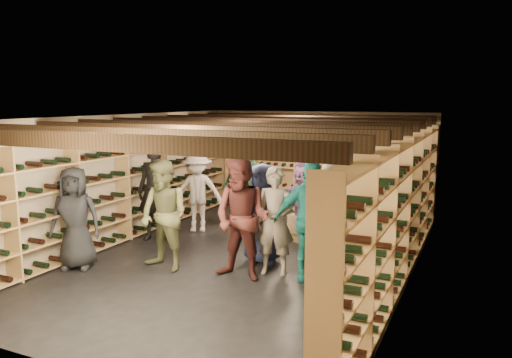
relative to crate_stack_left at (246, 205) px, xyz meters
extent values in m
plane|color=black|center=(0.99, -2.09, -0.42)|extent=(8.00, 8.00, 0.00)
cube|color=tan|center=(0.99, 1.91, 0.78)|extent=(5.50, 0.02, 2.40)
cube|color=tan|center=(0.99, -6.09, 0.78)|extent=(5.50, 0.02, 2.40)
cube|color=tan|center=(-1.76, -2.09, 0.78)|extent=(0.02, 8.00, 2.40)
cube|color=tan|center=(3.74, -2.09, 0.78)|extent=(0.02, 8.00, 2.40)
cube|color=beige|center=(0.99, -2.09, 1.98)|extent=(5.50, 8.00, 0.01)
cube|color=black|center=(0.99, -5.59, 1.83)|extent=(5.40, 0.12, 0.18)
cube|color=black|center=(0.99, -4.71, 1.83)|extent=(5.40, 0.12, 0.18)
cube|color=black|center=(0.99, -3.84, 1.83)|extent=(5.40, 0.12, 0.18)
cube|color=black|center=(0.99, -2.96, 1.83)|extent=(5.40, 0.12, 0.18)
cube|color=black|center=(0.99, -2.09, 1.83)|extent=(5.40, 0.12, 0.18)
cube|color=black|center=(0.99, -1.21, 1.83)|extent=(5.40, 0.12, 0.18)
cube|color=black|center=(0.99, -0.34, 1.83)|extent=(5.40, 0.12, 0.18)
cube|color=black|center=(0.99, 0.54, 1.83)|extent=(5.40, 0.12, 0.18)
cube|color=black|center=(0.99, 1.41, 1.83)|extent=(5.40, 0.12, 0.18)
cube|color=tan|center=(-1.58, -2.09, 0.65)|extent=(0.32, 7.50, 2.15)
cube|color=tan|center=(3.56, -2.09, 0.65)|extent=(0.32, 7.50, 2.15)
cube|color=tan|center=(0.99, 1.74, 0.65)|extent=(4.70, 0.30, 2.15)
cube|color=#A27D55|center=(0.00, 0.00, -0.34)|extent=(0.59, 0.49, 0.17)
cube|color=#A27D55|center=(0.00, 0.00, -0.17)|extent=(0.59, 0.49, 0.17)
cube|color=#A27D55|center=(0.00, 0.00, 0.00)|extent=(0.59, 0.49, 0.17)
cube|color=#A27D55|center=(0.00, 0.00, 0.17)|extent=(0.59, 0.49, 0.17)
cube|color=#A27D55|center=(0.00, 0.00, 0.34)|extent=(0.59, 0.49, 0.17)
cube|color=#A27D55|center=(1.59, -0.79, -0.34)|extent=(0.58, 0.47, 0.17)
cube|color=#A27D55|center=(1.59, -0.79, -0.17)|extent=(0.58, 0.47, 0.17)
cube|color=#A27D55|center=(1.59, -0.79, 0.00)|extent=(0.58, 0.47, 0.17)
cube|color=#A27D55|center=(1.79, -0.23, -0.34)|extent=(0.55, 0.42, 0.17)
imported|color=black|center=(-1.19, -3.73, 0.40)|extent=(0.95, 0.81, 1.64)
imported|color=black|center=(-1.00, -1.90, 0.52)|extent=(0.74, 0.53, 1.89)
imported|color=brown|center=(0.13, -3.19, 0.45)|extent=(0.97, 0.82, 1.76)
imported|color=beige|center=(2.58, -2.12, 0.46)|extent=(1.17, 0.72, 1.77)
imported|color=#197875|center=(2.34, -2.61, 0.48)|extent=(1.15, 0.84, 1.81)
imported|color=#20284D|center=(1.40, -2.25, 0.41)|extent=(0.94, 0.76, 1.66)
imported|color=gray|center=(1.79, -2.63, 0.42)|extent=(0.69, 0.53, 1.68)
imported|color=#461E1C|center=(1.43, -3.05, 0.51)|extent=(0.92, 0.73, 1.86)
imported|color=beige|center=(-0.64, -0.95, 0.40)|extent=(1.22, 0.99, 1.65)
imported|color=#265137|center=(0.41, -0.79, 0.50)|extent=(1.08, 0.46, 1.85)
imported|color=slate|center=(1.61, -0.79, 0.36)|extent=(1.53, 0.89, 1.57)
imported|color=#333237|center=(2.53, -1.57, 0.49)|extent=(0.97, 0.70, 1.83)
camera|label=1|loc=(4.67, -9.52, 2.27)|focal=35.00mm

